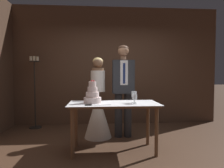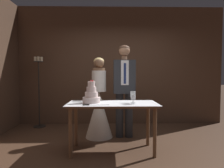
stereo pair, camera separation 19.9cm
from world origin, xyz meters
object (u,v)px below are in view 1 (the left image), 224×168
at_px(wine_glass_near, 134,95).
at_px(candle_stand, 35,92).
at_px(groom, 123,85).
at_px(wine_glass_middle, 135,97).
at_px(bride, 98,108).
at_px(tiered_cake, 92,96).
at_px(cake_knife, 93,105).
at_px(cake_table, 114,109).

xyz_separation_m(wine_glass_near, candle_stand, (-2.05, 1.56, -0.10)).
bearing_deg(candle_stand, groom, -22.51).
bearing_deg(wine_glass_middle, bride, 123.30).
bearing_deg(bride, candle_stand, 150.91).
bearing_deg(tiered_cake, groom, 49.75).
distance_m(wine_glass_middle, candle_stand, 2.64).
bearing_deg(candle_stand, tiered_cake, -47.85).
bearing_deg(groom, tiered_cake, -130.25).
xyz_separation_m(bride, candle_stand, (-1.47, 0.82, 0.25)).
height_order(tiered_cake, groom, groom).
xyz_separation_m(tiered_cake, groom, (0.60, 0.70, 0.13)).
xyz_separation_m(tiered_cake, candle_stand, (-1.37, 1.52, -0.08)).
height_order(groom, candle_stand, groom).
distance_m(wine_glass_near, candle_stand, 2.58).
bearing_deg(groom, cake_knife, -120.89).
xyz_separation_m(cake_knife, candle_stand, (-1.39, 1.79, 0.03)).
xyz_separation_m(cake_table, tiered_cake, (-0.34, 0.04, 0.22)).
bearing_deg(bride, tiered_cake, -97.40).
relative_size(cake_table, tiered_cake, 3.90).
height_order(cake_table, groom, groom).
height_order(tiered_cake, cake_knife, tiered_cake).
distance_m(cake_table, cake_knife, 0.42).
xyz_separation_m(groom, candle_stand, (-1.97, 0.82, -0.21)).
relative_size(cake_knife, candle_stand, 0.24).
bearing_deg(wine_glass_middle, tiered_cake, 165.93).
relative_size(cake_table, cake_knife, 3.64).
height_order(cake_table, bride, bride).
distance_m(cake_table, candle_stand, 2.32).
relative_size(groom, candle_stand, 1.09).
distance_m(wine_glass_near, groom, 0.76).
distance_m(wine_glass_near, wine_glass_middle, 0.13).
height_order(tiered_cake, bride, bride).
xyz_separation_m(cake_knife, groom, (0.58, 0.98, 0.24)).
height_order(cake_knife, wine_glass_middle, wine_glass_middle).
bearing_deg(candle_stand, cake_table, -42.21).
relative_size(tiered_cake, bride, 0.23).
bearing_deg(cake_table, cake_knife, -144.83).
relative_size(wine_glass_near, wine_glass_middle, 1.23).
relative_size(wine_glass_middle, groom, 0.08).
bearing_deg(wine_glass_middle, cake_table, 158.35).
bearing_deg(cake_knife, wine_glass_near, 12.49).
bearing_deg(wine_glass_near, wine_glass_middle, -95.44).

